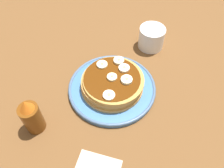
# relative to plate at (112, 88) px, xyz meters

# --- Properties ---
(ground_plane) EXTENTS (1.40, 1.40, 0.03)m
(ground_plane) POSITION_rel_plate_xyz_m (0.00, 0.00, -0.02)
(ground_plane) COLOR brown
(plate) EXTENTS (0.27, 0.27, 0.02)m
(plate) POSITION_rel_plate_xyz_m (0.00, 0.00, 0.00)
(plate) COLOR #3F72B2
(plate) RESTS_ON ground_plane
(pancake_stack) EXTENTS (0.19, 0.19, 0.04)m
(pancake_stack) POSITION_rel_plate_xyz_m (0.00, -0.00, 0.03)
(pancake_stack) COLOR tan
(pancake_stack) RESTS_ON plate
(banana_slice_0) EXTENTS (0.03, 0.03, 0.01)m
(banana_slice_0) POSITION_rel_plate_xyz_m (0.00, 0.00, 0.05)
(banana_slice_0) COLOR #F9EEB3
(banana_slice_0) RESTS_ON pancake_stack
(banana_slice_1) EXTENTS (0.03, 0.03, 0.01)m
(banana_slice_1) POSITION_rel_plate_xyz_m (0.01, -0.04, 0.05)
(banana_slice_1) COLOR #ECEEC6
(banana_slice_1) RESTS_ON pancake_stack
(banana_slice_2) EXTENTS (0.03, 0.03, 0.01)m
(banana_slice_2) POSITION_rel_plate_xyz_m (0.03, 0.05, 0.05)
(banana_slice_2) COLOR #F0EEBD
(banana_slice_2) RESTS_ON pancake_stack
(banana_slice_3) EXTENTS (0.03, 0.03, 0.01)m
(banana_slice_3) POSITION_rel_plate_xyz_m (-0.06, -0.02, 0.05)
(banana_slice_3) COLOR #FEE6B3
(banana_slice_3) RESTS_ON pancake_stack
(banana_slice_4) EXTENTS (0.03, 0.03, 0.01)m
(banana_slice_4) POSITION_rel_plate_xyz_m (0.05, -0.02, 0.05)
(banana_slice_4) COLOR #F8E3C1
(banana_slice_4) RESTS_ON pancake_stack
(banana_slice_5) EXTENTS (0.03, 0.03, 0.01)m
(banana_slice_5) POSITION_rel_plate_xyz_m (0.07, 0.01, 0.05)
(banana_slice_5) COLOR #F6EABE
(banana_slice_5) RESTS_ON pancake_stack
(coffee_mug) EXTENTS (0.12, 0.09, 0.08)m
(coffee_mug) POSITION_rel_plate_xyz_m (0.24, -0.04, 0.03)
(coffee_mug) COLOR white
(coffee_mug) RESTS_ON ground_plane
(syrup_bottle) EXTENTS (0.05, 0.05, 0.12)m
(syrup_bottle) POSITION_rel_plate_xyz_m (-0.21, 0.13, 0.05)
(syrup_bottle) COLOR brown
(syrup_bottle) RESTS_ON ground_plane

